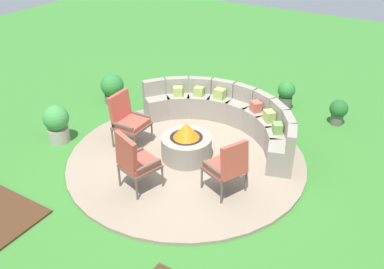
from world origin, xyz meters
TOP-DOWN VIEW (x-y plane):
  - ground_plane at (0.00, 0.00)m, footprint 24.00×24.00m
  - patio_circle at (0.00, 0.00)m, footprint 4.45×4.45m
  - fire_pit at (0.00, 0.00)m, footprint 0.94×0.94m
  - curved_stone_bench at (0.22, 1.32)m, footprint 3.64×1.74m
  - lounge_chair_front_left at (-1.25, -0.15)m, footprint 0.62×0.61m
  - lounge_chair_front_right at (-0.21, -1.24)m, footprint 0.68×0.71m
  - lounge_chair_back_left at (1.12, -0.54)m, footprint 0.74×0.74m
  - potted_plant_0 at (-2.81, 1.20)m, footprint 0.55×0.55m
  - potted_plant_1 at (-2.57, -0.76)m, footprint 0.51×0.51m
  - potted_plant_2 at (2.06, 2.88)m, footprint 0.39×0.39m
  - potted_plant_3 at (0.84, 2.96)m, footprint 0.40×0.40m

SIDE VIEW (x-z plane):
  - ground_plane at x=0.00m, z-range 0.00..0.00m
  - patio_circle at x=0.00m, z-range 0.00..0.06m
  - potted_plant_2 at x=2.06m, z-range 0.03..0.60m
  - fire_pit at x=0.00m, z-range -0.02..0.70m
  - potted_plant_0 at x=-2.81m, z-range 0.02..0.73m
  - potted_plant_3 at x=0.84m, z-range 0.04..0.73m
  - curved_stone_bench at x=0.22m, z-range -0.02..0.82m
  - potted_plant_1 at x=-2.57m, z-range 0.03..0.82m
  - lounge_chair_back_left at x=1.12m, z-range 0.09..1.09m
  - lounge_chair_front_left at x=-1.25m, z-range 0.09..1.13m
  - lounge_chair_front_right at x=-0.21m, z-range 0.06..1.17m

